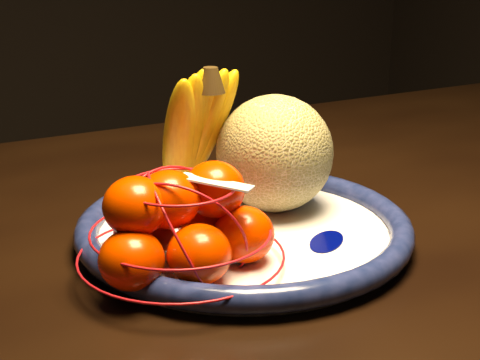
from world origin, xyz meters
name	(u,v)px	position (x,y,z in m)	size (l,w,h in m)	color
dining_table	(340,232)	(0.06, -0.08, 0.63)	(1.43, 0.87, 0.71)	black
fruit_bowl	(244,229)	(-0.15, -0.20, 0.72)	(0.38, 0.38, 0.03)	white
cantaloupe	(275,153)	(-0.09, -0.16, 0.79)	(0.14, 0.14, 0.14)	olive
banana_bunch	(191,132)	(-0.18, -0.11, 0.82)	(0.12, 0.12, 0.19)	yellow
mandarin_bag	(181,226)	(-0.25, -0.26, 0.77)	(0.23, 0.23, 0.13)	#FF3C00
price_tag	(215,182)	(-0.22, -0.27, 0.81)	(0.07, 0.03, 0.00)	white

